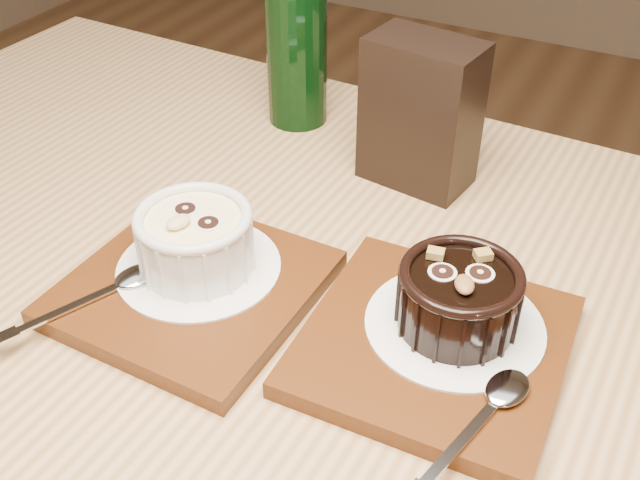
# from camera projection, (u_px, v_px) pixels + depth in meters

# --- Properties ---
(table) EXTENTS (1.23, 0.85, 0.75)m
(table) POSITION_uv_depth(u_px,v_px,m) (291.00, 420.00, 0.61)
(table) COLOR #9D7244
(table) RESTS_ON ground
(tray_left) EXTENTS (0.18, 0.18, 0.01)m
(tray_left) POSITION_uv_depth(u_px,v_px,m) (193.00, 288.00, 0.59)
(tray_left) COLOR #54290E
(tray_left) RESTS_ON table
(doily_left) EXTENTS (0.13, 0.13, 0.00)m
(doily_left) POSITION_uv_depth(u_px,v_px,m) (199.00, 267.00, 0.59)
(doily_left) COLOR white
(doily_left) RESTS_ON tray_left
(ramekin_white) EXTENTS (0.09, 0.09, 0.05)m
(ramekin_white) POSITION_uv_depth(u_px,v_px,m) (195.00, 238.00, 0.58)
(ramekin_white) COLOR white
(ramekin_white) RESTS_ON doily_left
(spoon_left) EXTENTS (0.08, 0.13, 0.01)m
(spoon_left) POSITION_uv_depth(u_px,v_px,m) (96.00, 294.00, 0.56)
(spoon_left) COLOR silver
(spoon_left) RESTS_ON tray_left
(tray_right) EXTENTS (0.19, 0.19, 0.01)m
(tray_right) POSITION_uv_depth(u_px,v_px,m) (434.00, 345.00, 0.54)
(tray_right) COLOR #54290E
(tray_right) RESTS_ON table
(doily_right) EXTENTS (0.13, 0.13, 0.00)m
(doily_right) POSITION_uv_depth(u_px,v_px,m) (454.00, 325.00, 0.54)
(doily_right) COLOR white
(doily_right) RESTS_ON tray_right
(ramekin_dark) EXTENTS (0.09, 0.09, 0.05)m
(ramekin_dark) POSITION_uv_depth(u_px,v_px,m) (459.00, 296.00, 0.52)
(ramekin_dark) COLOR black
(ramekin_dark) RESTS_ON doily_right
(spoon_right) EXTENTS (0.06, 0.14, 0.01)m
(spoon_right) POSITION_uv_depth(u_px,v_px,m) (479.00, 420.00, 0.47)
(spoon_right) COLOR silver
(spoon_right) RESTS_ON tray_right
(condiment_stand) EXTENTS (0.11, 0.07, 0.14)m
(condiment_stand) POSITION_uv_depth(u_px,v_px,m) (421.00, 113.00, 0.68)
(condiment_stand) COLOR black
(condiment_stand) RESTS_ON table
(green_bottle) EXTENTS (0.06, 0.06, 0.24)m
(green_bottle) POSITION_uv_depth(u_px,v_px,m) (296.00, 38.00, 0.77)
(green_bottle) COLOR black
(green_bottle) RESTS_ON table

